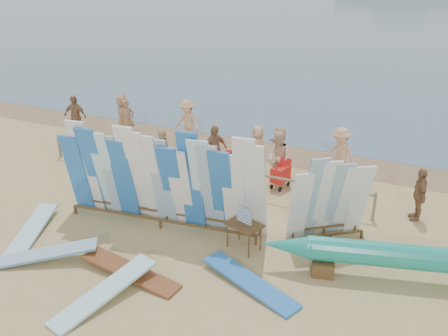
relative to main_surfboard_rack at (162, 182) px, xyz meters
The scene contains 26 objects.
ground 1.48m from the main_surfboard_rack, 162.99° to the right, with size 160.00×160.00×0.00m, color tan.
wet_sand_strip 7.19m from the main_surfboard_rack, 94.38° to the left, with size 40.00×2.60×0.01m, color #83684A.
fence 2.98m from the main_surfboard_rack, 100.77° to the left, with size 12.08×0.08×0.90m.
main_surfboard_rack is the anchor object (origin of this frame).
side_surfboard_rack 4.65m from the main_surfboard_rack, 15.72° to the left, with size 2.10×1.78×2.54m.
outrigger_canoe 6.62m from the main_surfboard_rack, ahead, with size 6.76×2.33×0.97m.
vendor_table 2.78m from the main_surfboard_rack, ahead, with size 1.07×0.90×1.21m.
flat_board_b 3.78m from the main_surfboard_rack, 80.18° to the right, with size 0.56×2.70×0.07m, color #91D4E9.
flat_board_e 3.67m from the main_surfboard_rack, 121.34° to the right, with size 0.56×2.70×0.07m, color white.
flat_board_a 3.94m from the main_surfboard_rack, 146.65° to the right, with size 0.56×2.70×0.07m, color #91D4E9.
flat_board_d 3.98m from the main_surfboard_rack, 25.87° to the right, with size 0.56×2.70×0.07m, color blue.
flat_board_c 2.91m from the main_surfboard_rack, 76.61° to the right, with size 0.56×2.70×0.07m, color brown.
beach_chair_left 4.23m from the main_surfboard_rack, 85.49° to the left, with size 0.66×0.67×0.87m.
beach_chair_right 3.88m from the main_surfboard_rack, 65.25° to the left, with size 0.72×0.73×0.86m.
stroller 4.54m from the main_surfboard_rack, 59.67° to the left, with size 0.64×0.81×0.99m.
beachgoer_5 5.80m from the main_surfboard_rack, 74.08° to the left, with size 1.47×0.48×1.59m, color beige.
beachgoer_2 4.26m from the main_surfboard_rack, 122.50° to the left, with size 0.74×0.36×1.53m, color beige.
beachgoer_3 6.98m from the main_surfboard_rack, 113.43° to the left, with size 1.21×0.50×1.88m, color tan.
beachgoer_10 7.47m from the main_surfboard_rack, 27.77° to the left, with size 0.95×0.41×1.62m, color #8C6042.
beachgoer_4 4.06m from the main_surfboard_rack, 94.92° to the left, with size 1.05×0.45×1.79m, color #8C6042.
beachgoer_9 6.67m from the main_surfboard_rack, 54.69° to the left, with size 1.22×0.50×1.89m, color tan.
beachgoer_6 5.14m from the main_surfboard_rack, 79.55° to the left, with size 0.82×0.39×1.67m, color tan.
beachgoer_11 8.59m from the main_surfboard_rack, 133.62° to the left, with size 1.70×0.55×1.84m, color beige.
beachgoer_1 7.98m from the main_surfboard_rack, 132.98° to the left, with size 0.62×0.34×1.70m, color #8C6042.
beachgoer_8 4.74m from the main_surfboard_rack, 64.82° to the left, with size 0.88×0.42×1.80m, color beige.
beachgoer_extra_1 9.17m from the main_surfboard_rack, 146.43° to the left, with size 1.09×0.47×1.85m, color #8C6042.
Camera 1 is at (7.25, -10.03, 6.90)m, focal length 38.00 mm.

